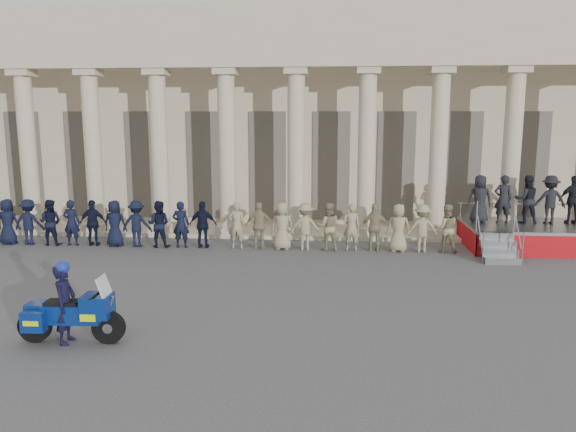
{
  "coord_description": "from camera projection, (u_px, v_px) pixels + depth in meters",
  "views": [
    {
      "loc": [
        2.7,
        -12.9,
        4.55
      ],
      "look_at": [
        1.36,
        3.63,
        1.6
      ],
      "focal_mm": 35.0,
      "sensor_mm": 36.0,
      "label": 1
    }
  ],
  "objects": [
    {
      "name": "rider",
      "position": [
        65.0,
        302.0,
        11.31
      ],
      "size": [
        0.41,
        0.61,
        1.73
      ],
      "rotation": [
        0.0,
        0.0,
        1.61
      ],
      "color": "black",
      "rests_on": "ground"
    },
    {
      "name": "building",
      "position": [
        279.0,
        117.0,
        27.35
      ],
      "size": [
        40.0,
        12.5,
        9.0
      ],
      "color": "#BAAA8B",
      "rests_on": "ground"
    },
    {
      "name": "officer_rank",
      "position": [
        174.0,
        224.0,
        19.65
      ],
      "size": [
        19.56,
        0.62,
        1.65
      ],
      "color": "black",
      "rests_on": "ground"
    },
    {
      "name": "motorcycle",
      "position": [
        72.0,
        314.0,
        11.35
      ],
      "size": [
        2.21,
        0.91,
        1.42
      ],
      "rotation": [
        0.0,
        0.0,
        0.04
      ],
      "color": "black",
      "rests_on": "ground"
    },
    {
      "name": "reviewing_stand",
      "position": [
        528.0,
        209.0,
        19.53
      ],
      "size": [
        4.16,
        3.99,
        2.53
      ],
      "color": "gray",
      "rests_on": "ground"
    },
    {
      "name": "ground",
      "position": [
        221.0,
        306.0,
        13.67
      ],
      "size": [
        90.0,
        90.0,
        0.0
      ],
      "primitive_type": "plane",
      "color": "#48484B",
      "rests_on": "ground"
    }
  ]
}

